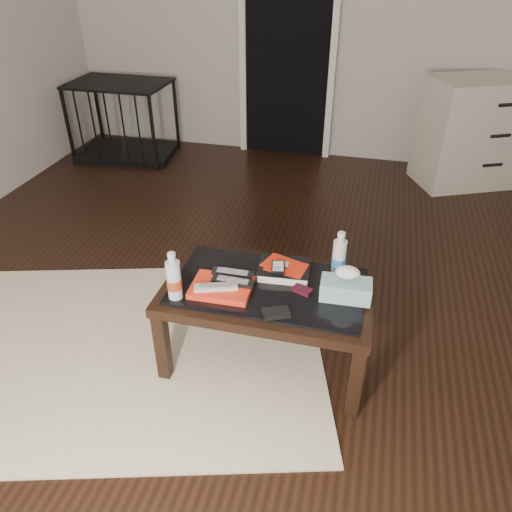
% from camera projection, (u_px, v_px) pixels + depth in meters
% --- Properties ---
extents(ground, '(5.00, 5.00, 0.00)m').
position_uv_depth(ground, '(269.00, 305.00, 2.99)').
color(ground, black).
rests_on(ground, ground).
extents(room_shell, '(5.00, 5.00, 5.00)m').
position_uv_depth(room_shell, '(274.00, 4.00, 2.10)').
color(room_shell, '#BAB5AC').
rests_on(room_shell, ground).
extents(doorway, '(0.90, 0.08, 2.07)m').
position_uv_depth(doorway, '(288.00, 44.00, 4.52)').
color(doorway, black).
rests_on(doorway, ground).
extents(coffee_table, '(1.00, 0.60, 0.46)m').
position_uv_depth(coffee_table, '(268.00, 296.00, 2.41)').
color(coffee_table, black).
rests_on(coffee_table, ground).
extents(rug, '(2.34, 1.99, 0.01)m').
position_uv_depth(rug, '(132.00, 349.00, 2.66)').
color(rug, beige).
rests_on(rug, ground).
extents(dresser, '(1.30, 0.95, 0.90)m').
position_uv_depth(dresser, '(493.00, 131.00, 4.26)').
color(dresser, silver).
rests_on(dresser, ground).
extents(pet_crate, '(0.97, 0.71, 0.71)m').
position_uv_depth(pet_crate, '(125.00, 133.00, 4.87)').
color(pet_crate, black).
rests_on(pet_crate, ground).
extents(magazines, '(0.29, 0.22, 0.03)m').
position_uv_depth(magazines, '(222.00, 287.00, 2.33)').
color(magazines, red).
rests_on(magazines, coffee_table).
extents(remote_silver, '(0.21, 0.11, 0.02)m').
position_uv_depth(remote_silver, '(216.00, 287.00, 2.29)').
color(remote_silver, '#B7B7BC').
rests_on(remote_silver, magazines).
extents(remote_black_front, '(0.20, 0.06, 0.02)m').
position_uv_depth(remote_black_front, '(233.00, 281.00, 2.33)').
color(remote_black_front, black).
rests_on(remote_black_front, magazines).
extents(remote_black_back, '(0.20, 0.05, 0.02)m').
position_uv_depth(remote_black_back, '(233.00, 273.00, 2.39)').
color(remote_black_back, black).
rests_on(remote_black_back, magazines).
extents(textbook, '(0.26, 0.22, 0.05)m').
position_uv_depth(textbook, '(284.00, 270.00, 2.44)').
color(textbook, black).
rests_on(textbook, coffee_table).
extents(dvd_mailers, '(0.22, 0.19, 0.01)m').
position_uv_depth(dvd_mailers, '(283.00, 264.00, 2.43)').
color(dvd_mailers, red).
rests_on(dvd_mailers, textbook).
extents(ipod, '(0.08, 0.11, 0.02)m').
position_uv_depth(ipod, '(278.00, 267.00, 2.39)').
color(ipod, black).
rests_on(ipod, dvd_mailers).
extents(flip_phone, '(0.10, 0.08, 0.02)m').
position_uv_depth(flip_phone, '(302.00, 290.00, 2.32)').
color(flip_phone, black).
rests_on(flip_phone, coffee_table).
extents(wallet, '(0.14, 0.11, 0.02)m').
position_uv_depth(wallet, '(276.00, 313.00, 2.18)').
color(wallet, black).
rests_on(wallet, coffee_table).
extents(water_bottle_left, '(0.08, 0.08, 0.24)m').
position_uv_depth(water_bottle_left, '(174.00, 276.00, 2.23)').
color(water_bottle_left, silver).
rests_on(water_bottle_left, coffee_table).
extents(water_bottle_right, '(0.07, 0.07, 0.24)m').
position_uv_depth(water_bottle_right, '(339.00, 254.00, 2.38)').
color(water_bottle_right, silver).
rests_on(water_bottle_right, coffee_table).
extents(tissue_box, '(0.24, 0.13, 0.09)m').
position_uv_depth(tissue_box, '(346.00, 289.00, 2.27)').
color(tissue_box, '#22747E').
rests_on(tissue_box, coffee_table).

